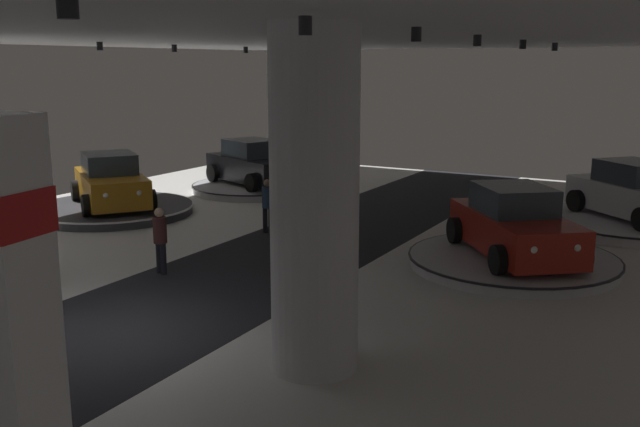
# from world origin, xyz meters

# --- Properties ---
(ground) EXTENTS (24.00, 44.00, 0.06)m
(ground) POSITION_xyz_m (0.00, 0.00, -0.02)
(ground) COLOR silver
(ceiling_with_spotlights) EXTENTS (24.00, 44.00, 0.39)m
(ceiling_with_spotlights) POSITION_xyz_m (-0.00, -0.00, 5.55)
(ceiling_with_spotlights) COLOR silver
(column_right) EXTENTS (1.41, 1.41, 5.50)m
(column_right) POSITION_xyz_m (4.04, 0.59, 2.75)
(column_right) COLOR silver
(column_right) RESTS_ON ground
(display_platform_deep_right) EXTENTS (5.28, 5.28, 0.32)m
(display_platform_deep_right) POSITION_xyz_m (7.53, 13.85, 0.18)
(display_platform_deep_right) COLOR silver
(display_platform_deep_right) RESTS_ON ground
(display_car_deep_right) EXTENTS (4.31, 4.17, 1.71)m
(display_car_deep_right) POSITION_xyz_m (7.50, 13.88, 1.08)
(display_car_deep_right) COLOR silver
(display_car_deep_right) RESTS_ON display_platform_deep_right
(display_platform_far_left) EXTENTS (5.29, 5.29, 0.30)m
(display_platform_far_left) POSITION_xyz_m (-7.68, 7.76, 0.17)
(display_platform_far_left) COLOR #333338
(display_platform_far_left) RESTS_ON ground
(display_car_far_left) EXTENTS (4.46, 3.92, 1.71)m
(display_car_far_left) POSITION_xyz_m (-7.70, 7.77, 1.06)
(display_car_far_left) COLOR #B77519
(display_car_far_left) RESTS_ON display_platform_far_left
(display_platform_deep_left) EXTENTS (4.78, 4.78, 0.29)m
(display_platform_deep_left) POSITION_xyz_m (-6.02, 13.54, 0.16)
(display_platform_deep_left) COLOR #B7B7BC
(display_platform_deep_left) RESTS_ON ground
(display_car_deep_left) EXTENTS (4.57, 3.43, 1.71)m
(display_car_deep_left) POSITION_xyz_m (-6.05, 13.55, 1.05)
(display_car_deep_left) COLOR black
(display_car_deep_left) RESTS_ON display_platform_deep_left
(display_platform_far_right) EXTENTS (5.09, 5.09, 0.28)m
(display_platform_far_right) POSITION_xyz_m (5.40, 8.00, 0.16)
(display_platform_far_right) COLOR #B7B7BC
(display_platform_far_right) RESTS_ON ground
(display_car_far_right) EXTENTS (4.01, 4.42, 1.71)m
(display_car_far_right) POSITION_xyz_m (5.38, 8.02, 1.05)
(display_car_far_right) COLOR maroon
(display_car_far_right) RESTS_ON display_platform_far_right
(visitor_walking_near) EXTENTS (0.32, 0.32, 1.59)m
(visitor_walking_near) POSITION_xyz_m (-1.71, 3.39, 0.91)
(visitor_walking_near) COLOR black
(visitor_walking_near) RESTS_ON ground
(visitor_walking_far) EXTENTS (0.32, 0.32, 1.59)m
(visitor_walking_far) POSITION_xyz_m (-1.78, 8.06, 0.91)
(visitor_walking_far) COLOR black
(visitor_walking_far) RESTS_ON ground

